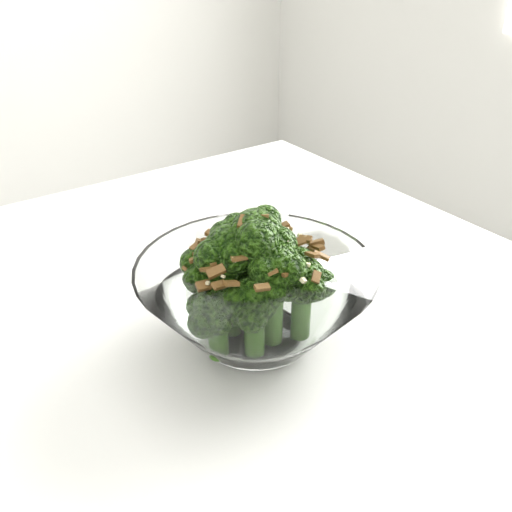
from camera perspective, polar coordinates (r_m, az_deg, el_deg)
table at (r=0.61m, az=-21.47°, el=-16.80°), size 1.24×0.86×0.75m
broccoli_dish at (r=0.54m, az=-0.12°, el=-3.77°), size 0.23×0.23×0.14m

